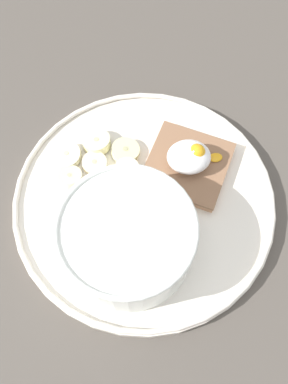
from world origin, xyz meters
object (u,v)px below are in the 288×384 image
Objects in this scene: toast_slice at (187,165)px; banana_slice_inner at (127,170)px; banana_slice_outer at (97,142)px; banana_slice_left at (94,163)px; oatmeal_bowl at (127,238)px; banana_slice_right at (70,177)px; banana_slice_back at (126,151)px; poached_egg at (190,156)px; banana_slice_front at (67,156)px.

banana_slice_inner is (7.01, 0.35, 0.01)cm from toast_slice.
banana_slice_left is at bearing 84.94° from banana_slice_outer.
banana_slice_left is at bearing -70.02° from oatmeal_bowl.
banana_slice_right reaches higher than toast_slice.
toast_slice is 11.15cm from banana_slice_outer.
banana_slice_right is at bearing 6.28° from banana_slice_inner.
banana_slice_left is at bearing 22.37° from banana_slice_back.
oatmeal_bowl is 1.18× the size of toast_slice.
poached_egg is 7.88cm from banana_slice_back.
oatmeal_bowl is 2.90× the size of banana_slice_front.
banana_slice_back is at bearing -176.63° from banana_slice_front.
banana_slice_back is 0.91× the size of banana_slice_outer.
banana_slice_inner is (-0.09, -9.15, -2.48)cm from oatmeal_bowl.
banana_slice_left is 0.97× the size of banana_slice_back.
banana_slice_inner reaches higher than toast_slice.
banana_slice_front is at bearing -80.28° from banana_slice_right.
banana_slice_outer is at bearing -75.05° from oatmeal_bowl.
banana_slice_back is at bearing -157.63° from banana_slice_left.
banana_slice_outer reaches higher than toast_slice.
banana_slice_left is at bearing 161.26° from banana_slice_front.
oatmeal_bowl is at bearing 52.77° from poached_egg.
banana_slice_right is (-0.50, 2.91, 0.04)cm from banana_slice_front.
banana_slice_outer is at bearing -20.27° from banana_slice_back.
banana_slice_outer reaches higher than banana_slice_inner.
oatmeal_bowl is 3.04× the size of banana_slice_outer.
banana_slice_left is at bearing -3.87° from toast_slice.
banana_slice_inner is (7.14, 0.37, -1.94)cm from poached_egg.
banana_slice_inner is (-6.57, -0.72, 0.01)cm from banana_slice_right.
oatmeal_bowl is at bearing 90.22° from banana_slice_back.
banana_slice_outer is (3.57, -3.86, 0.03)cm from banana_slice_inner.
toast_slice is at bearing 162.58° from banana_slice_back.
banana_slice_inner is at bearing -173.72° from banana_slice_right.
banana_slice_right and banana_slice_outer have the same top height.
banana_slice_back is 2.60cm from banana_slice_inner.
banana_slice_left is 0.89× the size of banana_slice_outer.
banana_slice_front is (14.21, -1.82, -2.00)cm from poached_egg.
banana_slice_front is at bearing -7.29° from poached_egg.
toast_slice is 10.85cm from banana_slice_left.
banana_slice_left is 3.97cm from banana_slice_inner.
poached_egg reaches higher than banana_slice_front.
oatmeal_bowl is at bearing 104.95° from banana_slice_outer.
poached_egg is at bearing 161.94° from banana_slice_outer.
banana_slice_front is at bearing -7.43° from toast_slice.
banana_slice_outer is at bearing -95.06° from banana_slice_left.
banana_slice_back is (-3.67, -1.51, 0.08)cm from banana_slice_left.
banana_slice_right reaches higher than banana_slice_front.
banana_slice_left is at bearing -3.72° from poached_egg.
toast_slice is 2.83× the size of banana_slice_back.
banana_slice_inner is at bearing 93.08° from banana_slice_back.
banana_slice_outer is at bearing -154.44° from banana_slice_front.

